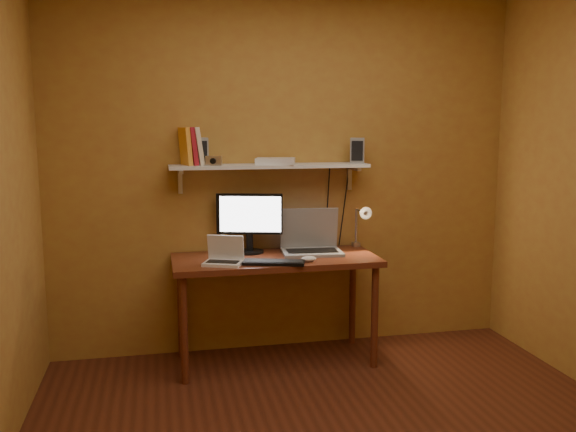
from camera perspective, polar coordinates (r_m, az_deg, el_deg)
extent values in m
cube|color=#AC8534|center=(4.46, -0.17, 4.05)|extent=(3.40, 0.02, 2.60)
cube|color=brown|center=(4.19, -1.19, -4.13)|extent=(1.40, 0.60, 0.04)
cylinder|color=brown|center=(3.99, -9.70, -10.51)|extent=(0.05, 0.05, 0.71)
cylinder|color=brown|center=(4.24, 8.11, -9.34)|extent=(0.05, 0.05, 0.71)
cylinder|color=brown|center=(4.45, -9.98, -8.50)|extent=(0.05, 0.05, 0.71)
cylinder|color=brown|center=(4.67, 6.06, -7.60)|extent=(0.05, 0.05, 0.71)
cube|color=silver|center=(4.29, -1.70, 4.70)|extent=(1.40, 0.25, 0.02)
cube|color=silver|center=(4.33, -10.06, 3.26)|extent=(0.03, 0.03, 0.18)
cube|color=silver|center=(4.55, 5.76, 3.60)|extent=(0.03, 0.03, 0.18)
cylinder|color=black|center=(4.34, -3.60, -3.34)|extent=(0.24, 0.24, 0.01)
cube|color=black|center=(4.32, -3.61, -2.39)|extent=(0.05, 0.05, 0.14)
cube|color=black|center=(4.29, -3.63, 0.20)|extent=(0.46, 0.14, 0.29)
cube|color=white|center=(4.28, -3.60, 0.17)|extent=(0.42, 0.11, 0.25)
cube|color=gray|center=(4.30, 2.25, -3.40)|extent=(0.44, 0.32, 0.02)
cube|color=black|center=(4.30, 2.25, -3.26)|extent=(0.36, 0.19, 0.00)
cube|color=gray|center=(4.39, 1.99, -1.11)|extent=(0.42, 0.09, 0.29)
cube|color=#161D44|center=(4.39, 1.99, -1.11)|extent=(0.37, 0.07, 0.25)
cube|color=white|center=(3.98, -6.11, -4.43)|extent=(0.29, 0.25, 0.02)
cube|color=black|center=(3.98, -6.11, -4.27)|extent=(0.22, 0.16, 0.00)
cube|color=white|center=(4.03, -5.85, -2.93)|extent=(0.24, 0.13, 0.17)
cube|color=black|center=(4.03, -5.85, -2.93)|extent=(0.21, 0.11, 0.14)
cube|color=black|center=(3.98, -1.33, -4.36)|extent=(0.42, 0.24, 0.02)
ellipsoid|color=white|center=(4.05, 1.96, -4.03)|extent=(0.10, 0.07, 0.04)
cube|color=silver|center=(4.58, 6.37, -2.95)|extent=(0.05, 0.06, 0.08)
cylinder|color=silver|center=(4.55, 6.40, -1.10)|extent=(0.02, 0.02, 0.28)
cylinder|color=silver|center=(4.46, 6.76, 0.50)|extent=(0.01, 0.16, 0.01)
cone|color=silver|center=(4.38, 7.09, 0.35)|extent=(0.09, 0.09, 0.09)
sphere|color=#FFE0A5|center=(4.37, 7.18, 0.32)|extent=(0.04, 0.04, 0.04)
cube|color=gray|center=(4.23, -8.26, 6.00)|extent=(0.11, 0.11, 0.19)
cube|color=gray|center=(4.44, 6.50, 6.12)|extent=(0.13, 0.13, 0.18)
cube|color=#F4A435|center=(4.23, -9.59, 6.45)|extent=(0.09, 0.18, 0.26)
cube|color=maroon|center=(4.23, -9.10, 6.46)|extent=(0.10, 0.18, 0.26)
cube|color=beige|center=(4.23, -8.61, 6.48)|extent=(0.11, 0.19, 0.26)
cube|color=silver|center=(4.16, -6.96, 5.15)|extent=(0.11, 0.07, 0.07)
cylinder|color=black|center=(4.14, -6.94, 5.13)|extent=(0.04, 0.03, 0.04)
cube|color=white|center=(4.28, -1.19, 5.16)|extent=(0.31, 0.25, 0.04)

